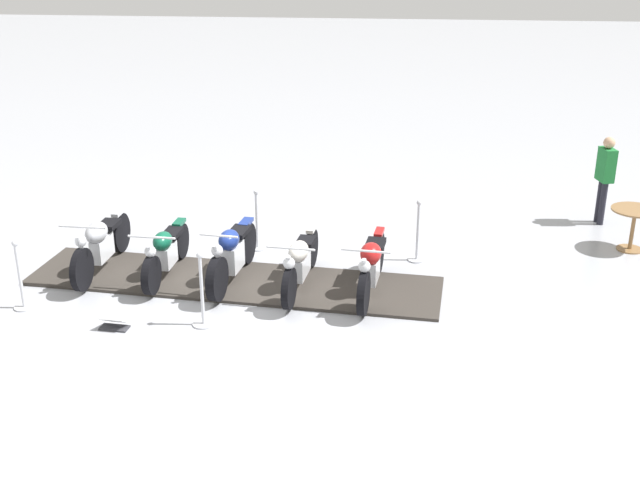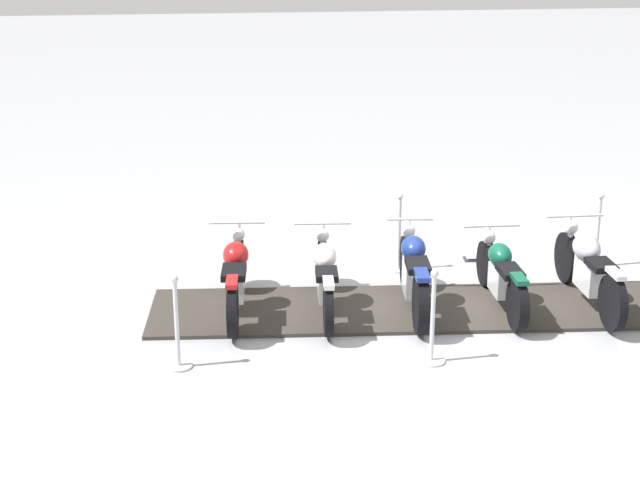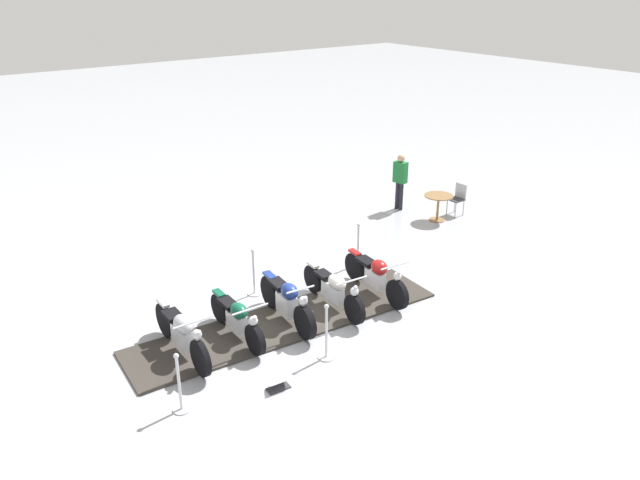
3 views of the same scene
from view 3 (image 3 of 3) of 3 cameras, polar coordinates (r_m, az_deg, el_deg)
ground_plane at (r=12.94m, az=-3.03°, el=-7.59°), size 80.00×80.00×0.00m
display_platform at (r=12.93m, az=-3.03°, el=-7.50°), size 6.80×2.11×0.05m
motorcycle_chrome at (r=11.87m, az=-12.56°, el=-8.29°), size 0.77×2.31×1.01m
motorcycle_forest at (r=12.26m, az=-7.62°, el=-7.16°), size 0.76×2.07×0.90m
motorcycle_navy at (r=12.67m, az=-3.03°, el=-5.64°), size 0.60×2.19×1.01m
motorcycle_cream at (r=13.17m, az=1.30°, el=-4.52°), size 0.74×2.26×0.94m
motorcycle_maroon at (r=13.77m, az=5.17°, el=-3.24°), size 0.72×2.26×0.97m
stanchion_left_rear at (r=15.25m, az=3.50°, el=-0.99°), size 0.31×0.31×1.10m
stanchion_right_front at (r=10.65m, az=-12.75°, el=-13.37°), size 0.31×0.31×1.10m
stanchion_left_mid at (r=13.93m, az=-6.09°, el=-3.62°), size 0.33×0.33×1.11m
stanchion_right_mid at (r=11.66m, az=0.59°, el=-9.20°), size 0.32×0.32×1.14m
info_placard at (r=11.07m, az=-3.86°, el=-13.23°), size 0.43×0.25×0.20m
cafe_table at (r=18.25m, az=10.82°, el=3.50°), size 0.83×0.83×0.77m
cafe_chair_near_table at (r=18.84m, az=12.54°, el=3.87°), size 0.41×0.41×0.94m
bystander_person at (r=18.81m, az=7.37°, el=5.75°), size 0.30×0.44×1.72m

